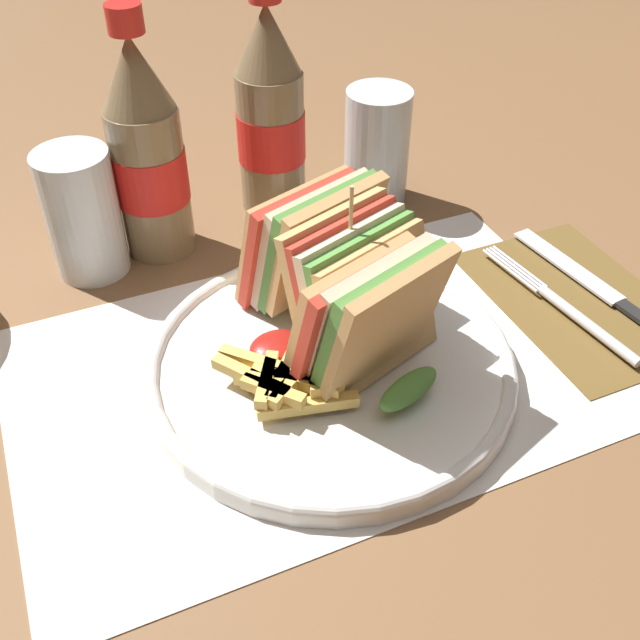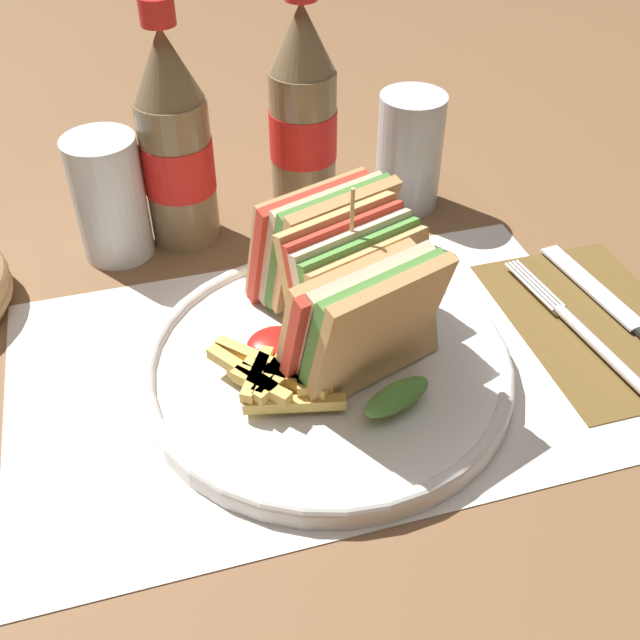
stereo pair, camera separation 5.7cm
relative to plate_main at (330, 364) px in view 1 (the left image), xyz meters
name	(u,v)px [view 1 (the left image)]	position (x,y,z in m)	size (l,w,h in m)	color
ground_plane	(352,385)	(0.01, -0.02, -0.01)	(4.00, 4.00, 0.00)	brown
placemat	(319,371)	(-0.01, 0.01, -0.01)	(0.47, 0.30, 0.00)	silver
plate_main	(330,364)	(0.00, 0.00, 0.00)	(0.29, 0.29, 0.02)	white
club_sandwich	(346,284)	(0.02, 0.02, 0.06)	(0.13, 0.22, 0.14)	tan
fries_pile	(286,379)	(-0.04, -0.02, 0.02)	(0.09, 0.08, 0.02)	#E0B756
ketchup_blob	(278,348)	(-0.04, 0.02, 0.02)	(0.04, 0.04, 0.02)	maroon
napkin	(578,300)	(0.24, 0.00, -0.01)	(0.14, 0.20, 0.00)	brown
fork	(572,312)	(0.21, -0.02, 0.00)	(0.03, 0.18, 0.01)	silver
knife	(603,291)	(0.26, -0.01, 0.00)	(0.04, 0.21, 0.00)	black
coke_bottle_near	(147,155)	(-0.08, 0.23, 0.09)	(0.07, 0.07, 0.23)	#7A6647
coke_bottle_far	(270,116)	(0.05, 0.25, 0.09)	(0.07, 0.07, 0.23)	#7A6647
glass_near	(376,154)	(0.15, 0.22, 0.04)	(0.07, 0.07, 0.12)	silver
glass_far	(84,221)	(-0.14, 0.22, 0.04)	(0.07, 0.07, 0.12)	silver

